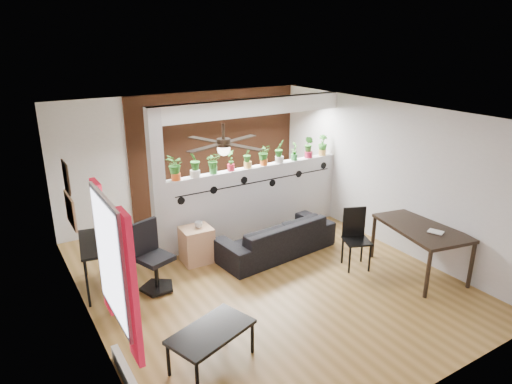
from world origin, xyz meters
name	(u,v)px	position (x,y,z in m)	size (l,w,h in m)	color
room_shell	(263,201)	(0.00, 0.00, 1.30)	(6.30, 7.10, 2.90)	brown
partition_wall	(256,201)	(0.80, 1.50, 0.68)	(3.60, 0.18, 1.35)	#BCBCC1
ceiling_header	(256,107)	(0.80, 1.50, 2.45)	(3.60, 0.18, 0.30)	white
pier_column	(158,186)	(-1.11, 1.50, 1.30)	(0.22, 0.20, 2.60)	#BCBCC1
brick_panel	(220,152)	(0.80, 2.97, 1.30)	(3.90, 0.05, 2.60)	#AE5932
vine_decal	(259,182)	(0.80, 1.40, 1.08)	(3.31, 0.01, 0.30)	black
window_assembly	(113,263)	(-2.56, -1.20, 1.51)	(0.09, 1.30, 1.55)	white
baseboard_heater	(127,376)	(-2.54, -1.20, 0.09)	(0.08, 1.00, 0.18)	beige
corkboard	(70,211)	(-2.58, 0.95, 1.35)	(0.03, 0.60, 0.45)	#A1744E
framed_art	(66,177)	(-2.58, 0.90, 1.85)	(0.03, 0.34, 0.44)	#8C7259
ceiling_fan	(224,145)	(-0.80, -0.30, 2.31)	(1.19, 1.19, 0.43)	black
potted_plant_0	(175,167)	(-0.78, 1.50, 1.58)	(0.20, 0.24, 0.44)	#E8571B
potted_plant_1	(195,163)	(-0.43, 1.50, 1.60)	(0.31, 0.32, 0.47)	white
potted_plant_2	(213,162)	(-0.08, 1.50, 1.55)	(0.21, 0.17, 0.38)	#308431
potted_plant_3	(231,160)	(0.27, 1.50, 1.55)	(0.18, 0.21, 0.38)	red
potted_plant_4	(248,156)	(0.62, 1.50, 1.57)	(0.24, 0.21, 0.41)	#E2AA4F
potted_plant_5	(264,154)	(0.98, 1.50, 1.56)	(0.25, 0.25, 0.40)	#DB5C19
potted_plant_6	(280,151)	(1.33, 1.50, 1.58)	(0.27, 0.24, 0.44)	silver
potted_plant_7	(294,150)	(1.68, 1.50, 1.55)	(0.23, 0.22, 0.37)	#328A3E
potted_plant_8	(309,146)	(2.03, 1.50, 1.58)	(0.20, 0.24, 0.44)	#AD1B3B
potted_plant_9	(323,145)	(2.38, 1.50, 1.57)	(0.26, 0.24, 0.42)	#E5AF50
sofa	(276,237)	(0.65, 0.60, 0.30)	(2.06, 0.81, 0.60)	black
cube_shelf	(197,245)	(-0.66, 1.04, 0.31)	(0.50, 0.45, 0.61)	tan
cup	(199,225)	(-0.61, 1.04, 0.67)	(0.13, 0.13, 0.10)	gray
computer_desk	(100,245)	(-2.23, 1.02, 0.70)	(0.73, 1.14, 0.77)	black
monitor	(96,231)	(-2.23, 1.17, 0.87)	(0.06, 0.36, 0.20)	black
office_chair	(153,261)	(-1.59, 0.56, 0.47)	(0.57, 0.58, 1.06)	black
dining_table	(422,231)	(2.25, -1.17, 0.71)	(1.16, 1.61, 0.80)	black
book	(434,234)	(2.15, -1.47, 0.81)	(0.16, 0.22, 0.02)	gray
folding_chair	(355,232)	(1.52, -0.45, 0.59)	(0.53, 0.53, 1.00)	black
coffee_table	(211,334)	(-1.59, -1.40, 0.41)	(1.11, 0.84, 0.46)	black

